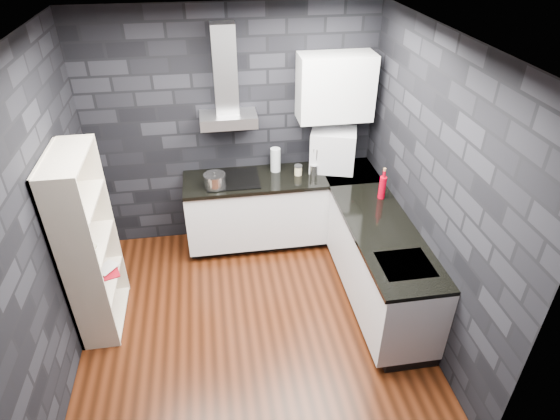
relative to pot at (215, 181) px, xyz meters
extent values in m
plane|color=#3F1A0B|center=(0.25, -1.16, -0.98)|extent=(3.20, 3.20, 0.00)
plane|color=white|center=(0.25, -1.16, 1.72)|extent=(3.20, 3.20, 0.00)
cube|color=black|center=(0.25, 0.47, 0.37)|extent=(3.20, 0.05, 2.70)
cube|color=black|center=(0.25, -2.78, 0.37)|extent=(3.20, 0.05, 2.70)
cube|color=black|center=(-1.38, -1.16, 0.37)|extent=(0.05, 3.20, 2.70)
cube|color=black|center=(1.87, -1.16, 0.37)|extent=(0.05, 3.20, 2.70)
cube|color=black|center=(0.75, 0.18, -0.93)|extent=(2.18, 0.50, 0.10)
cube|color=black|center=(1.59, -1.06, -0.93)|extent=(0.50, 1.78, 0.10)
cube|color=white|center=(0.75, 0.14, -0.50)|extent=(2.20, 0.60, 0.76)
cube|color=white|center=(1.55, -1.06, -0.50)|extent=(0.60, 1.80, 0.76)
cube|color=black|center=(0.75, 0.13, -0.10)|extent=(2.20, 0.62, 0.04)
cube|color=black|center=(1.54, -1.06, -0.10)|extent=(0.62, 1.80, 0.04)
cube|color=black|center=(1.55, 0.14, -0.10)|extent=(0.62, 0.62, 0.04)
cube|color=#AFB0B4|center=(0.20, 0.27, 0.58)|extent=(0.60, 0.34, 0.12)
cube|color=#AFB0B4|center=(0.20, 0.34, 1.09)|extent=(0.24, 0.20, 0.90)
cube|color=silver|center=(1.35, 0.27, 0.87)|extent=(0.80, 0.35, 0.70)
cube|color=black|center=(0.20, 0.14, -0.07)|extent=(0.58, 0.50, 0.01)
cube|color=#AFB0B4|center=(1.55, -1.56, -0.09)|extent=(0.44, 0.40, 0.01)
cylinder|color=silver|center=(0.00, 0.00, 0.00)|extent=(0.24, 0.24, 0.13)
cylinder|color=silver|center=(0.70, 0.28, 0.06)|extent=(0.15, 0.15, 0.28)
cylinder|color=#C0B387|center=(0.94, 0.14, -0.03)|extent=(0.10, 0.10, 0.10)
cylinder|color=silver|center=(1.12, 0.12, -0.02)|extent=(0.12, 0.12, 0.12)
cube|color=silver|center=(1.36, 0.24, 0.15)|extent=(0.59, 0.52, 0.50)
cylinder|color=#A90014|center=(1.70, -0.49, 0.04)|extent=(0.07, 0.07, 0.25)
cube|color=beige|center=(-1.17, -0.86, -0.08)|extent=(0.42, 0.83, 1.80)
imported|color=white|center=(-1.17, -1.00, -0.04)|extent=(0.27, 0.27, 0.05)
imported|color=maroon|center=(-1.18, -0.76, -0.41)|extent=(0.18, 0.08, 0.24)
imported|color=#B2B2B2|center=(-1.18, -0.66, -0.39)|extent=(0.13, 0.10, 0.21)
camera|label=1|loc=(0.01, -4.44, 2.48)|focal=30.00mm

